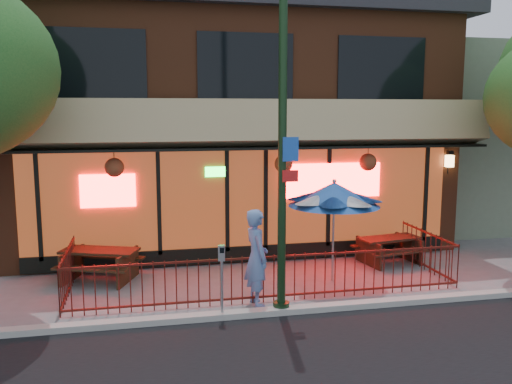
# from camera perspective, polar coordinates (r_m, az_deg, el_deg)

# --- Properties ---
(ground) EXTENTS (80.00, 80.00, 0.00)m
(ground) POSITION_cam_1_polar(r_m,az_deg,el_deg) (11.24, 2.14, -11.78)
(ground) COLOR gray
(ground) RESTS_ON ground
(curb) EXTENTS (80.00, 0.25, 0.12)m
(curb) POSITION_cam_1_polar(r_m,az_deg,el_deg) (10.77, 2.80, -12.38)
(curb) COLOR #999993
(curb) RESTS_ON ground
(restaurant_building) EXTENTS (12.96, 9.49, 8.05)m
(restaurant_building) POSITION_cam_1_polar(r_m,az_deg,el_deg) (17.52, -3.55, 9.26)
(restaurant_building) COLOR brown
(restaurant_building) RESTS_ON ground
(neighbor_building) EXTENTS (6.00, 7.00, 6.00)m
(neighbor_building) POSITION_cam_1_polar(r_m,az_deg,el_deg) (21.36, 20.97, 5.57)
(neighbor_building) COLOR slate
(neighbor_building) RESTS_ON ground
(patio_fence) EXTENTS (8.44, 2.62, 1.00)m
(patio_fence) POSITION_cam_1_polar(r_m,az_deg,el_deg) (11.50, 1.54, -7.98)
(patio_fence) COLOR #4A150F
(patio_fence) RESTS_ON ground
(street_light) EXTENTS (0.43, 0.32, 7.00)m
(street_light) POSITION_cam_1_polar(r_m,az_deg,el_deg) (10.18, 2.80, 4.28)
(street_light) COLOR black
(street_light) RESTS_ON ground
(picnic_table_left) EXTENTS (2.08, 1.84, 0.74)m
(picnic_table_left) POSITION_cam_1_polar(r_m,az_deg,el_deg) (13.11, -16.11, -6.91)
(picnic_table_left) COLOR #332212
(picnic_table_left) RESTS_ON ground
(picnic_table_right) EXTENTS (1.75, 1.45, 0.68)m
(picnic_table_right) POSITION_cam_1_polar(r_m,az_deg,el_deg) (14.46, 13.82, -5.55)
(picnic_table_right) COLOR #361E13
(picnic_table_right) RESTS_ON ground
(patio_umbrella) EXTENTS (2.08, 2.08, 2.38)m
(patio_umbrella) POSITION_cam_1_polar(r_m,az_deg,el_deg) (12.41, 8.22, -0.23)
(patio_umbrella) COLOR gray
(patio_umbrella) RESTS_ON ground
(pedestrian) EXTENTS (0.58, 0.78, 1.97)m
(pedestrian) POSITION_cam_1_polar(r_m,az_deg,el_deg) (10.95, 0.05, -6.91)
(pedestrian) COLOR #5B7BB6
(pedestrian) RESTS_ON ground
(parking_meter_near) EXTENTS (0.14, 0.13, 1.42)m
(parking_meter_near) POSITION_cam_1_polar(r_m,az_deg,el_deg) (10.27, -3.63, -8.11)
(parking_meter_near) COLOR #96989E
(parking_meter_near) RESTS_ON ground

